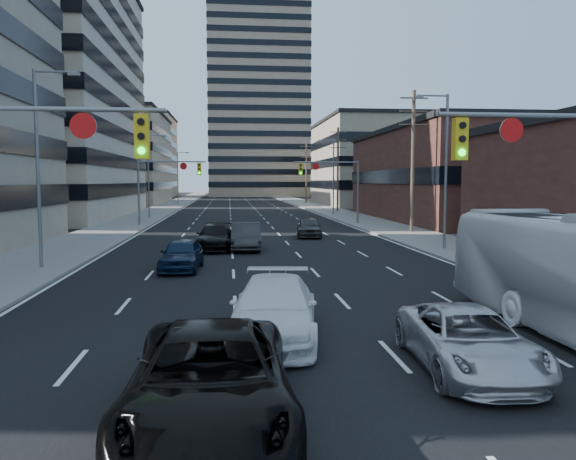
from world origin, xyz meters
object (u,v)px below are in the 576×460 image
(white_van, at_px, (274,309))
(silver_suv, at_px, (468,340))
(sedan_blue, at_px, (182,255))
(black_pickup, at_px, (210,380))

(white_van, xyz_separation_m, silver_suv, (3.94, -2.84, -0.11))
(sedan_blue, bearing_deg, white_van, -70.44)
(black_pickup, relative_size, silver_suv, 1.21)
(black_pickup, distance_m, sedan_blue, 16.75)
(black_pickup, xyz_separation_m, silver_suv, (5.40, 2.28, -0.14))
(silver_suv, height_order, sedan_blue, sedan_blue)
(silver_suv, bearing_deg, black_pickup, -153.87)
(black_pickup, bearing_deg, white_van, 74.60)
(silver_suv, relative_size, sedan_blue, 1.12)
(black_pickup, distance_m, silver_suv, 5.87)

